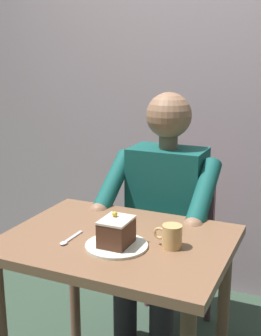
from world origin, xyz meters
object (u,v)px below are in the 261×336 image
at_px(seated_person, 161,219).
at_px(coffee_cup, 172,236).
at_px(chair, 172,237).
at_px(dining_table, 118,266).
at_px(dessert_spoon, 68,240).
at_px(cake_slice, 116,232).

height_order(seated_person, coffee_cup, seated_person).
bearing_deg(chair, seated_person, 90.00).
xyz_separation_m(chair, coffee_cup, (-0.22, 0.65, 0.30)).
height_order(dining_table, dessert_spoon, dessert_spoon).
bearing_deg(cake_slice, coffee_cup, -156.56).
height_order(dining_table, cake_slice, cake_slice).
height_order(seated_person, dessert_spoon, seated_person).
distance_m(dining_table, cake_slice, 0.20).
bearing_deg(dining_table, coffee_cup, -179.09).
distance_m(dining_table, coffee_cup, 0.27).
bearing_deg(dining_table, seated_person, -90.00).
xyz_separation_m(cake_slice, dessert_spoon, (0.19, 0.03, -0.05)).
xyz_separation_m(coffee_cup, dessert_spoon, (0.37, 0.11, -0.04)).
relative_size(seated_person, dessert_spoon, 8.82).
height_order(chair, dessert_spoon, chair).
relative_size(chair, seated_person, 0.72).
xyz_separation_m(chair, cake_slice, (-0.03, 0.73, 0.31)).
distance_m(seated_person, cake_slice, 0.58).
bearing_deg(seated_person, coffee_cup, 114.05).
relative_size(dining_table, dessert_spoon, 5.92).
height_order(dining_table, chair, chair).
height_order(cake_slice, coffee_cup, cake_slice).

